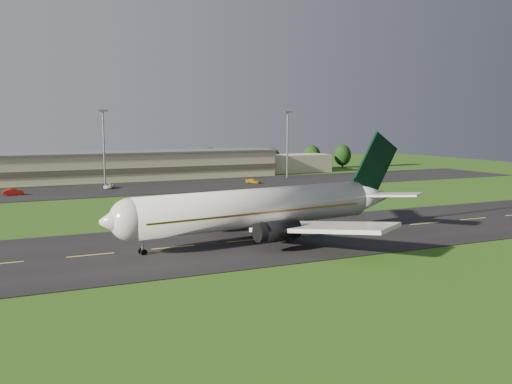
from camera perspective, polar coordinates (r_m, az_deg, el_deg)
name	(u,v)px	position (r m, az deg, el deg)	size (l,w,h in m)	color
ground	(173,248)	(79.28, -8.30, -5.56)	(360.00, 360.00, 0.00)	#1E4B12
taxiway	(173,248)	(79.27, -8.30, -5.52)	(220.00, 30.00, 0.10)	black
apron	(91,190)	(148.87, -16.21, 0.15)	(260.00, 30.00, 0.10)	black
airliner	(261,208)	(83.23, 0.52, -1.62)	(51.16, 41.82, 15.57)	white
terminal	(100,167)	(173.27, -15.36, 2.42)	(145.00, 16.00, 8.40)	#C2B494
light_mast_centre	(104,139)	(156.64, -14.99, 5.17)	(2.40, 1.20, 20.35)	gray
light_mast_east	(287,136)	(174.65, 3.16, 5.57)	(2.40, 1.20, 20.35)	gray
tree_line	(161,161)	(187.39, -9.49, 3.12)	(198.66, 8.76, 10.04)	black
service_vehicle_b	(13,192)	(145.01, -23.10, 0.00)	(1.59, 4.55, 1.50)	maroon
service_vehicle_c	(109,186)	(151.66, -14.51, 0.57)	(1.99, 4.32, 1.20)	white
service_vehicle_d	(253,181)	(158.97, -0.30, 1.10)	(1.76, 4.32, 1.25)	#C2820B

